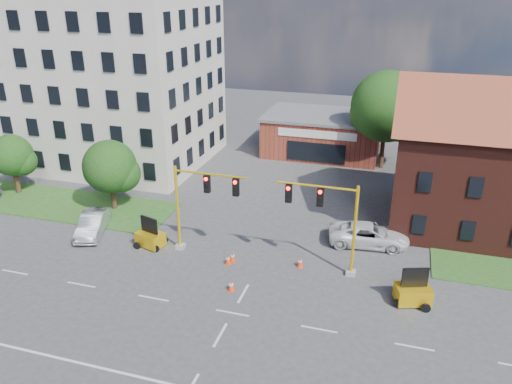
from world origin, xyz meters
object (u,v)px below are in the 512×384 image
at_px(signal_mast_west, 199,201).
at_px(trailer_west, 150,238).
at_px(pickup_white, 369,235).
at_px(signal_mast_east, 329,217).
at_px(trailer_east, 413,293).

height_order(signal_mast_west, trailer_west, signal_mast_west).
bearing_deg(pickup_white, trailer_west, 101.12).
bearing_deg(pickup_white, signal_mast_east, 145.39).
distance_m(signal_mast_east, pickup_white, 5.88).
height_order(trailer_east, pickup_white, trailer_east).
distance_m(signal_mast_west, pickup_white, 12.31).
xyz_separation_m(signal_mast_east, pickup_white, (2.35, 4.39, -3.13)).
xyz_separation_m(trailer_east, pickup_white, (-3.09, 6.41, 0.08)).
distance_m(trailer_west, pickup_white, 15.58).
xyz_separation_m(signal_mast_west, trailer_west, (-3.79, -0.30, -3.24)).
relative_size(signal_mast_east, trailer_west, 2.84).
bearing_deg(pickup_white, signal_mast_west, 105.24).
bearing_deg(trailer_west, signal_mast_east, 18.07).
height_order(trailer_west, trailer_east, trailer_east).
height_order(signal_mast_east, pickup_white, signal_mast_east).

